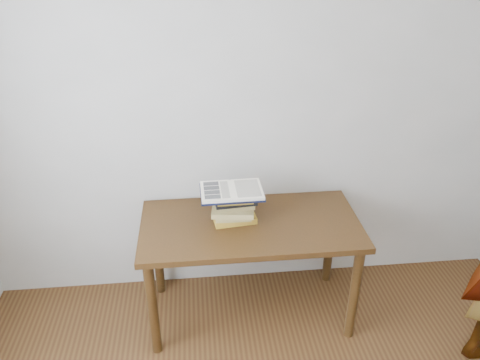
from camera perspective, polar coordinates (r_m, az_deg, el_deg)
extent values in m
cube|color=#A6A59D|center=(2.85, 1.74, 9.22)|extent=(3.50, 0.04, 2.60)
cube|color=#3F240F|center=(2.79, 1.28, -5.56)|extent=(1.30, 0.65, 0.04)
cylinder|color=#3F240F|center=(2.80, -10.60, -15.14)|extent=(0.06, 0.06, 0.66)
cylinder|color=#3F240F|center=(2.92, 13.75, -13.31)|extent=(0.06, 0.06, 0.66)
cylinder|color=#3F240F|center=(3.20, -10.03, -8.63)|extent=(0.06, 0.06, 0.66)
cylinder|color=#3F240F|center=(3.31, 10.90, -7.33)|extent=(0.06, 0.06, 0.66)
cube|color=#A47B25|center=(2.79, -0.70, -4.56)|extent=(0.26, 0.18, 0.04)
cube|color=tan|center=(2.76, -0.88, -4.17)|extent=(0.21, 0.15, 0.03)
cube|color=tan|center=(2.75, -0.86, -3.67)|extent=(0.26, 0.20, 0.03)
cube|color=tan|center=(2.75, -0.65, -2.77)|extent=(0.23, 0.16, 0.03)
cube|color=black|center=(2.73, -0.66, -2.28)|extent=(0.25, 0.18, 0.03)
cube|color=#A47B25|center=(2.70, -0.74, -1.97)|extent=(0.21, 0.17, 0.03)
cube|color=black|center=(2.70, -1.03, -1.52)|extent=(0.36, 0.26, 0.01)
cube|color=white|center=(2.69, -2.95, -1.39)|extent=(0.18, 0.24, 0.02)
cube|color=white|center=(2.70, 0.87, -1.17)|extent=(0.18, 0.24, 0.02)
cylinder|color=white|center=(2.69, -1.03, -1.31)|extent=(0.02, 0.24, 0.01)
cube|color=black|center=(2.75, -3.57, -0.45)|extent=(0.09, 0.04, 0.00)
cube|color=black|center=(2.70, -3.50, -0.97)|extent=(0.09, 0.04, 0.00)
cube|color=black|center=(2.66, -3.43, -1.51)|extent=(0.09, 0.04, 0.00)
cube|color=black|center=(2.61, -3.36, -2.06)|extent=(0.09, 0.04, 0.00)
cube|color=#BBB5A2|center=(2.69, -1.85, -1.16)|extent=(0.05, 0.20, 0.00)
cube|color=#BBB5A2|center=(2.70, 0.94, -0.99)|extent=(0.14, 0.20, 0.00)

